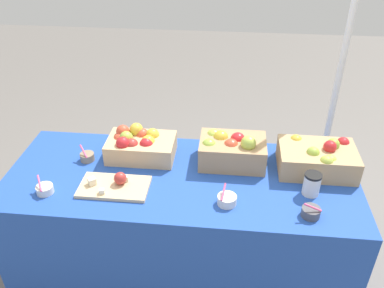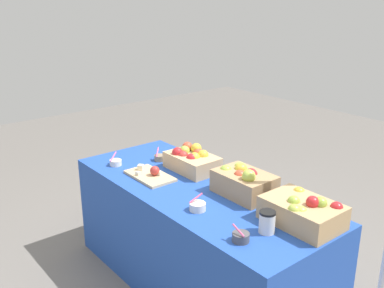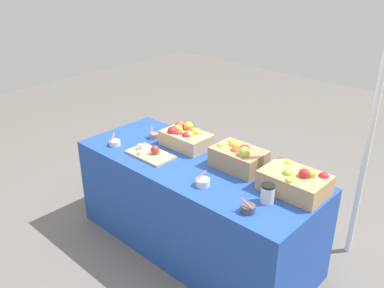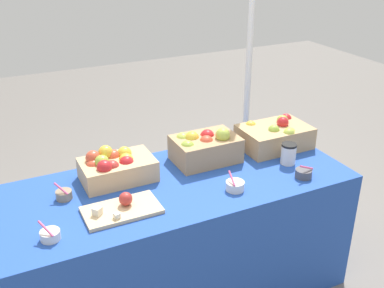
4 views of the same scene
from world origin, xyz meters
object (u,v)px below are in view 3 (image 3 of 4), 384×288
Objects in this scene: apple_crate_right at (185,137)px; apple_crate_left at (295,182)px; apple_crate_middle at (238,156)px; cutting_board_front at (151,153)px; sample_bowl_extra at (248,208)px; sample_bowl_far at (115,143)px; tent_pole at (373,120)px; coffee_cup at (268,193)px; sample_bowl_near at (154,136)px; sample_bowl_mid at (203,182)px.

apple_crate_left is at bearing -1.63° from apple_crate_right.
cutting_board_front is at bearing -153.28° from apple_crate_middle.
apple_crate_right is 1.00m from sample_bowl_extra.
tent_pole is at bearing 31.50° from sample_bowl_far.
apple_crate_left is 4.43× the size of sample_bowl_far.
coffee_cup is 0.94m from tent_pole.
sample_bowl_near is at bearing 171.98° from coffee_cup.
apple_crate_right is at bearing 179.23° from apple_crate_middle.
sample_bowl_mid is at bearing -91.62° from apple_crate_middle.
apple_crate_left is 1.10m from cutting_board_front.
apple_crate_middle is 1.02× the size of cutting_board_front.
sample_bowl_far is at bearing -179.34° from sample_bowl_mid.
sample_bowl_mid is at bearing 0.66° from sample_bowl_far.
apple_crate_right is 1.36m from tent_pole.
sample_bowl_near is at bearing 68.16° from sample_bowl_far.
tent_pole reaches higher than apple_crate_middle.
sample_bowl_far is at bearing -137.43° from apple_crate_right.
coffee_cup is (1.00, 0.06, 0.04)m from cutting_board_front.
apple_crate_middle reaches higher than sample_bowl_mid.
sample_bowl_extra is (1.20, -0.34, 0.00)m from sample_bowl_near.
sample_bowl_far is at bearing -158.31° from apple_crate_middle.
sample_bowl_far is 1.32m from sample_bowl_extra.
cutting_board_front is at bearing -102.74° from apple_crate_right.
apple_crate_middle reaches higher than coffee_cup.
sample_bowl_extra is (0.40, -0.05, -0.00)m from sample_bowl_mid.
apple_crate_left reaches higher than sample_bowl_mid.
sample_bowl_extra is (-0.08, -0.39, -0.05)m from apple_crate_left.
apple_crate_middle is 1.01m from sample_bowl_far.
coffee_cup is at bearing -14.79° from apple_crate_right.
apple_crate_middle is 3.88× the size of sample_bowl_near.
apple_crate_right is (-0.99, 0.03, 0.00)m from apple_crate_left.
sample_bowl_extra is at bearing -102.07° from apple_crate_left.
coffee_cup is (0.41, -0.24, -0.02)m from apple_crate_middle.
sample_bowl_near is 1.05× the size of sample_bowl_extra.
sample_bowl_far reaches higher than sample_bowl_extra.
sample_bowl_far is (-0.12, -0.31, -0.00)m from sample_bowl_near.
tent_pole is (0.68, 0.97, 0.34)m from sample_bowl_mid.
sample_bowl_mid is 0.44m from coffee_cup.
apple_crate_right is 4.04× the size of sample_bowl_near.
sample_bowl_mid is 0.04× the size of tent_pole.
cutting_board_front is (-0.59, -0.30, -0.07)m from apple_crate_middle.
apple_crate_left is at bearing -107.23° from tent_pole.
apple_crate_left reaches higher than coffee_cup.
apple_crate_middle is at bearing 177.41° from apple_crate_left.
coffee_cup is at bearing 5.63° from sample_bowl_far.
apple_crate_left reaches higher than apple_crate_right.
sample_bowl_extra is at bearing -105.29° from tent_pole.
coffee_cup is at bearing 82.41° from sample_bowl_extra.
sample_bowl_extra is 0.04× the size of tent_pole.
sample_bowl_mid is at bearing -144.73° from apple_crate_left.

